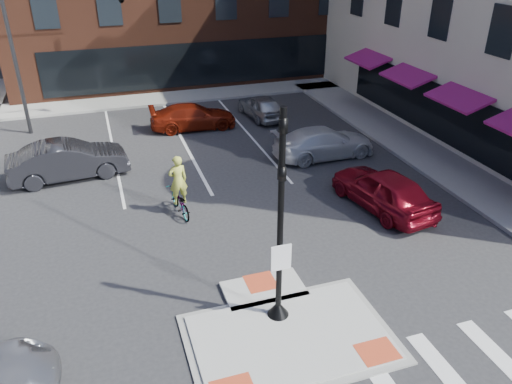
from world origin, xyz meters
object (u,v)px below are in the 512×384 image
object	(u,v)px
red_sedan	(383,189)
bg_car_red	(193,117)
white_pickup	(324,143)
cyclist	(179,195)
bg_car_silver	(261,106)
bg_car_dark	(68,160)

from	to	relation	value
red_sedan	bg_car_red	world-z (taller)	red_sedan
red_sedan	white_pickup	bearing A→B (deg)	-99.51
red_sedan	cyclist	size ratio (longest dim) A/B	1.96
white_pickup	red_sedan	bearing A→B (deg)	178.46
red_sedan	cyclist	xyz separation A→B (m)	(-7.52, 2.00, 0.01)
bg_car_silver	cyclist	bearing A→B (deg)	49.61
bg_car_dark	cyclist	xyz separation A→B (m)	(3.96, -4.61, -0.02)
red_sedan	cyclist	distance (m)	7.78
white_pickup	bg_car_dark	bearing A→B (deg)	81.54
white_pickup	bg_car_silver	xyz separation A→B (m)	(-1.00, 6.27, -0.03)
bg_car_red	cyclist	bearing A→B (deg)	167.59
bg_car_dark	bg_car_silver	bearing A→B (deg)	-70.51
bg_car_dark	cyclist	distance (m)	6.08
red_sedan	bg_car_silver	size ratio (longest dim) A/B	1.18
bg_car_red	cyclist	distance (m)	9.32
red_sedan	bg_car_dark	bearing A→B (deg)	-39.65
cyclist	bg_car_red	bearing A→B (deg)	-113.16
bg_car_red	bg_car_silver	bearing A→B (deg)	-79.98
red_sedan	bg_car_silver	xyz separation A→B (m)	(-1.02, 11.53, -0.12)
white_pickup	bg_car_silver	world-z (taller)	white_pickup
cyclist	bg_car_silver	bearing A→B (deg)	-132.42
bg_car_dark	bg_car_red	xyz separation A→B (m)	(6.38, 4.39, -0.15)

